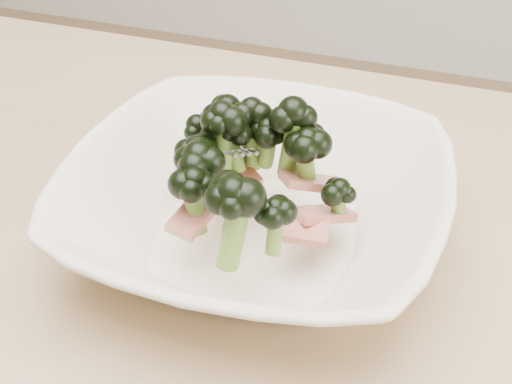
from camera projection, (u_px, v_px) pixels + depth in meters
dining_table at (197, 373)px, 0.59m from camera, size 1.20×0.80×0.75m
broccoli_dish at (254, 199)px, 0.56m from camera, size 0.31×0.31×0.13m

